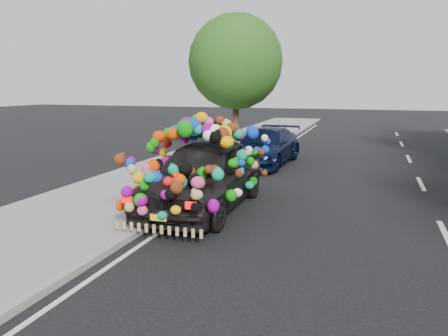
% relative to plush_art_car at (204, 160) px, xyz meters
% --- Properties ---
extents(ground, '(100.00, 100.00, 0.00)m').
position_rel_plush_art_car_xyz_m(ground, '(1.78, -0.36, -1.21)').
color(ground, black).
rests_on(ground, ground).
extents(sidewalk, '(4.00, 60.00, 0.12)m').
position_rel_plush_art_car_xyz_m(sidewalk, '(-2.52, -0.36, -1.15)').
color(sidewalk, gray).
rests_on(sidewalk, ground).
extents(kerb, '(0.15, 60.00, 0.13)m').
position_rel_plush_art_car_xyz_m(kerb, '(-0.57, -0.36, -1.15)').
color(kerb, gray).
rests_on(kerb, ground).
extents(lane_markings, '(6.00, 50.00, 0.01)m').
position_rel_plush_art_car_xyz_m(lane_markings, '(5.38, -0.36, -1.21)').
color(lane_markings, silver).
rests_on(lane_markings, ground).
extents(tree_near_sidewalk, '(4.20, 4.20, 6.13)m').
position_rel_plush_art_car_xyz_m(tree_near_sidewalk, '(-2.02, 9.14, 2.81)').
color(tree_near_sidewalk, '#332114').
rests_on(tree_near_sidewalk, ground).
extents(plush_art_car, '(2.40, 5.19, 2.34)m').
position_rel_plush_art_car_xyz_m(plush_art_car, '(0.00, 0.00, 0.00)').
color(plush_art_car, black).
rests_on(plush_art_car, ground).
extents(navy_sedan, '(2.22, 4.86, 1.38)m').
position_rel_plush_art_car_xyz_m(navy_sedan, '(-0.00, 6.53, -0.52)').
color(navy_sedan, black).
rests_on(navy_sedan, ground).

